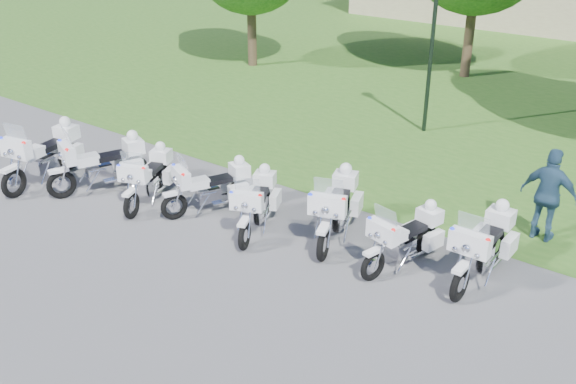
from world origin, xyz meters
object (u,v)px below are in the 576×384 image
Objects in this scene: motorcycle_5 at (336,206)px; motorcycle_7 at (484,245)px; motorcycle_3 at (212,185)px; motorcycle_6 at (406,237)px; motorcycle_1 at (103,162)px; motorcycle_2 at (149,176)px; motorcycle_4 at (257,202)px; bystander_c at (549,196)px; lamp_post at (435,15)px; motorcycle_0 at (45,153)px.

motorcycle_7 is at bearing 167.06° from motorcycle_5.
motorcycle_6 is (4.46, 0.52, -0.01)m from motorcycle_3.
motorcycle_2 is (1.33, 0.21, -0.08)m from motorcycle_1.
motorcycle_3 is 1.31m from motorcycle_4.
bystander_c is (0.47, 2.09, 0.32)m from motorcycle_7.
motorcycle_7 is 8.32m from lamp_post.
motorcycle_4 is at bearing 167.26° from motorcycle_2.
motorcycle_6 is at bearing -66.76° from lamp_post.
lamp_post reaches higher than motorcycle_3.
motorcycle_0 is 2.95m from motorcycle_2.
motorcycle_0 reaches higher than motorcycle_4.
bystander_c is at bearing -176.93° from motorcycle_2.
motorcycle_6 is (5.95, 1.01, -0.02)m from motorcycle_2.
motorcycle_1 reaches higher than motorcycle_2.
motorcycle_4 is 5.86m from bystander_c.
motorcycle_5 is 7.52m from lamp_post.
motorcycle_5 is 0.99× the size of motorcycle_7.
motorcycle_1 is at bearing -5.52° from motorcycle_5.
motorcycle_1 is 5.79m from motorcycle_5.
motorcycle_6 is 1.06× the size of bystander_c.
motorcycle_7 is at bearing -145.99° from motorcycle_3.
motorcycle_7 is at bearing -56.55° from lamp_post.
motorcycle_2 is 1.01× the size of motorcycle_4.
lamp_post reaches higher than motorcycle_5.
motorcycle_0 is at bearing 41.07° from motorcycle_1.
lamp_post is (1.44, 7.55, 2.75)m from motorcycle_3.
motorcycle_2 is at bearing 23.10° from motorcycle_6.
bystander_c is at bearing -169.90° from motorcycle_0.
bystander_c reaches higher than motorcycle_1.
lamp_post is 2.29× the size of bystander_c.
motorcycle_6 is at bearing 19.43° from motorcycle_7.
motorcycle_0 is 1.09× the size of motorcycle_5.
motorcycle_6 is 8.13m from lamp_post.
motorcycle_1 is at bearing -172.96° from motorcycle_0.
motorcycle_5 is at bearing -178.29° from motorcycle_4.
motorcycle_5 is at bearing 38.38° from bystander_c.
bystander_c is at bearing -164.13° from motorcycle_5.
motorcycle_7 is at bearing 80.60° from bystander_c.
motorcycle_4 is 0.88× the size of motorcycle_5.
motorcycle_1 is (1.52, 0.52, -0.03)m from motorcycle_0.
bystander_c is at bearing -111.75° from motorcycle_6.
motorcycle_2 is 1.02× the size of motorcycle_3.
motorcycle_4 is at bearing -157.93° from motorcycle_3.
motorcycle_0 is 7.40m from motorcycle_5.
motorcycle_6 is at bearing 156.08° from motorcycle_5.
motorcycle_0 is 1.07× the size of motorcycle_7.
bystander_c reaches higher than motorcycle_4.
lamp_post is at bearing -97.85° from motorcycle_5.
bystander_c is at bearing -171.41° from motorcycle_4.
motorcycle_0 is at bearing 24.67° from motorcycle_6.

